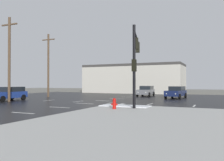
# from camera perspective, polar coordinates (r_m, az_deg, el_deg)

# --- Properties ---
(ground_plane) EXTENTS (120.00, 120.00, 0.00)m
(ground_plane) POSITION_cam_1_polar(r_m,az_deg,el_deg) (25.00, -4.27, -5.28)
(ground_plane) COLOR slate
(road_asphalt) EXTENTS (44.00, 44.00, 0.02)m
(road_asphalt) POSITION_cam_1_polar(r_m,az_deg,el_deg) (25.00, -4.27, -5.25)
(road_asphalt) COLOR black
(road_asphalt) RESTS_ON ground_plane
(sidewalk_corner) EXTENTS (18.00, 18.00, 0.14)m
(sidewalk_corner) POSITION_cam_1_polar(r_m,az_deg,el_deg) (10.06, 24.80, -11.71)
(sidewalk_corner) COLOR #B2B2AD
(sidewalk_corner) RESTS_ON ground_plane
(snow_strip_curbside) EXTENTS (4.00, 1.60, 0.06)m
(snow_strip_curbside) POSITION_cam_1_polar(r_m,az_deg,el_deg) (19.26, 3.15, -6.15)
(snow_strip_curbside) COLOR white
(snow_strip_curbside) RESTS_ON sidewalk_corner
(lane_markings) EXTENTS (36.15, 36.15, 0.01)m
(lane_markings) POSITION_cam_1_polar(r_m,az_deg,el_deg) (23.22, -3.28, -5.57)
(lane_markings) COLOR silver
(lane_markings) RESTS_ON road_asphalt
(traffic_signal_mast) EXTENTS (1.50, 5.08, 6.25)m
(traffic_signal_mast) POSITION_cam_1_polar(r_m,az_deg,el_deg) (19.13, 5.68, 6.18)
(traffic_signal_mast) COLOR black
(traffic_signal_mast) RESTS_ON sidewalk_corner
(fire_hydrant) EXTENTS (0.48, 0.26, 0.79)m
(fire_hydrant) POSITION_cam_1_polar(r_m,az_deg,el_deg) (17.18, 0.56, -5.58)
(fire_hydrant) COLOR red
(fire_hydrant) RESTS_ON sidewalk_corner
(strip_building_background) EXTENTS (19.97, 8.00, 5.82)m
(strip_building_background) POSITION_cam_1_polar(r_m,az_deg,el_deg) (48.89, 5.26, 0.39)
(strip_building_background) COLOR beige
(strip_building_background) RESTS_ON ground_plane
(sedan_navy) EXTENTS (2.40, 4.67, 1.58)m
(sedan_navy) POSITION_cam_1_polar(r_m,az_deg,el_deg) (32.49, 15.27, -2.68)
(sedan_navy) COLOR #141E47
(sedan_navy) RESTS_ON road_asphalt
(sedan_blue) EXTENTS (2.20, 4.61, 1.58)m
(sedan_blue) POSITION_cam_1_polar(r_m,az_deg,el_deg) (29.23, -23.77, -2.88)
(sedan_blue) COLOR navy
(sedan_blue) RESTS_ON road_asphalt
(sedan_grey) EXTENTS (2.16, 4.59, 1.58)m
(sedan_grey) POSITION_cam_1_polar(r_m,az_deg,el_deg) (36.60, 8.23, -2.47)
(sedan_grey) COLOR slate
(sedan_grey) RESTS_ON road_asphalt
(utility_pole_mid) EXTENTS (2.20, 0.28, 9.17)m
(utility_pole_mid) POSITION_cam_1_polar(r_m,az_deg,el_deg) (27.87, -23.63, 5.13)
(utility_pole_mid) COLOR brown
(utility_pole_mid) RESTS_ON ground_plane
(utility_pole_far) EXTENTS (2.20, 0.28, 9.20)m
(utility_pole_far) POSITION_cam_1_polar(r_m,az_deg,el_deg) (35.68, -15.18, 3.86)
(utility_pole_far) COLOR brown
(utility_pole_far) RESTS_ON ground_plane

